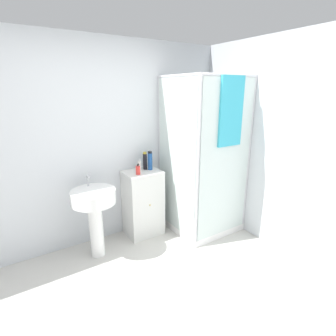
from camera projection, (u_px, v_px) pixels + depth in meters
ground_plane at (179, 324)px, 2.22m from camera, size 12.00×12.00×0.00m
wall_back at (102, 145)px, 3.23m from camera, size 6.40×0.06×2.50m
wall_right at (314, 155)px, 2.74m from camera, size 0.06×6.40×2.50m
shower_enclosure at (202, 189)px, 3.58m from camera, size 0.88×0.91×2.08m
vanity_cabinet at (143, 203)px, 3.51m from camera, size 0.47×0.39×0.89m
sink at (94, 207)px, 2.97m from camera, size 0.50×0.50×0.96m
soap_dispenser at (138, 170)px, 3.25m from camera, size 0.06×0.06×0.14m
shampoo_bottle_tall_black at (145, 161)px, 3.44m from camera, size 0.05×0.05×0.23m
shampoo_bottle_blue at (150, 161)px, 3.42m from camera, size 0.06×0.06×0.25m
lotion_bottle_white at (139, 166)px, 3.38m from camera, size 0.04×0.04×0.16m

